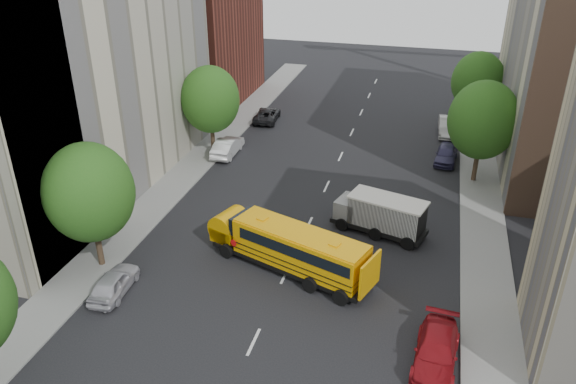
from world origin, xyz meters
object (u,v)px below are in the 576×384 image
at_px(street_tree_5, 478,82).
at_px(parked_car_5, 448,126).
at_px(street_tree_1, 89,193).
at_px(parked_car_2, 267,115).
at_px(street_tree_2, 210,100).
at_px(parked_car_3, 436,351).
at_px(street_tree_4, 483,120).
at_px(parked_car_1, 227,147).
at_px(parked_car_4, 446,154).
at_px(parked_car_0, 114,283).
at_px(safari_truck, 380,214).
at_px(school_bus, 289,245).

bearing_deg(street_tree_5, parked_car_5, -136.47).
relative_size(street_tree_1, parked_car_2, 1.70).
xyz_separation_m(street_tree_2, parked_car_3, (19.80, -21.05, -4.12)).
relative_size(street_tree_2, street_tree_4, 0.95).
bearing_deg(parked_car_1, parked_car_4, -170.52).
relative_size(parked_car_1, parked_car_3, 0.95).
bearing_deg(parked_car_1, parked_car_0, 91.32).
bearing_deg(safari_truck, parked_car_4, 88.43).
distance_m(street_tree_2, safari_truck, 18.88).
distance_m(safari_truck, parked_car_4, 13.65).
height_order(street_tree_5, parked_car_2, street_tree_5).
distance_m(street_tree_1, parked_car_2, 27.36).
bearing_deg(street_tree_5, parked_car_4, -104.07).
bearing_deg(parked_car_5, safari_truck, -104.31).
bearing_deg(parked_car_0, street_tree_4, -138.40).
xyz_separation_m(parked_car_1, parked_car_5, (18.40, 10.08, 0.02)).
distance_m(parked_car_1, parked_car_4, 18.71).
relative_size(street_tree_5, parked_car_2, 1.61).
relative_size(parked_car_0, parked_car_3, 0.82).
relative_size(parked_car_3, parked_car_4, 1.16).
xyz_separation_m(parked_car_3, parked_car_4, (0.00, 24.28, 0.01)).
relative_size(school_bus, parked_car_1, 2.25).
xyz_separation_m(street_tree_1, parked_car_0, (2.20, -2.22, -4.27)).
bearing_deg(parked_car_2, parked_car_5, 177.96).
height_order(parked_car_2, parked_car_3, parked_car_3).
xyz_separation_m(parked_car_0, parked_car_5, (17.60, 30.13, 0.10)).
relative_size(street_tree_1, parked_car_4, 1.88).
height_order(parked_car_2, parked_car_4, parked_car_4).
bearing_deg(safari_truck, parked_car_0, -126.83).
xyz_separation_m(street_tree_4, safari_truck, (-6.23, -9.80, -3.67)).
distance_m(parked_car_0, parked_car_3, 17.62).
bearing_deg(parked_car_4, street_tree_4, -50.68).
height_order(street_tree_5, parked_car_1, street_tree_5).
bearing_deg(parked_car_1, safari_truck, 145.20).
bearing_deg(parked_car_1, school_bus, 121.40).
xyz_separation_m(street_tree_5, school_bus, (-10.98, -27.34, -3.09)).
height_order(street_tree_2, safari_truck, street_tree_2).
relative_size(street_tree_2, school_bus, 0.74).
bearing_deg(street_tree_2, parked_car_3, -46.76).
bearing_deg(street_tree_4, parked_car_5, 102.52).
bearing_deg(safari_truck, parked_car_3, -54.65).
relative_size(street_tree_1, street_tree_5, 1.05).
distance_m(parked_car_0, parked_car_1, 20.07).
bearing_deg(parked_car_5, street_tree_5, 40.78).
height_order(street_tree_2, school_bus, street_tree_2).
bearing_deg(safari_truck, parked_car_2, 141.56).
bearing_deg(parked_car_2, street_tree_4, 150.50).
height_order(street_tree_1, parked_car_3, street_tree_1).
bearing_deg(parked_car_0, parked_car_4, -130.90).
xyz_separation_m(safari_truck, parked_car_2, (-13.57, 18.73, -0.76)).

